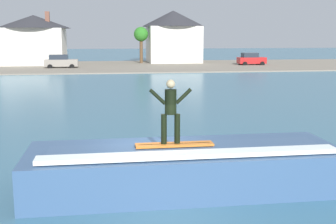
% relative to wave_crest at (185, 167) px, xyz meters
% --- Properties ---
extents(ground_plane, '(260.00, 260.00, 0.00)m').
position_rel_wave_crest_xyz_m(ground_plane, '(-1.01, 0.66, -0.63)').
color(ground_plane, '#396B85').
extents(wave_crest, '(8.87, 2.98, 1.34)m').
position_rel_wave_crest_xyz_m(wave_crest, '(0.00, 0.00, 0.00)').
color(wave_crest, '#38567F').
rests_on(wave_crest, ground_plane).
extents(surfboard, '(2.17, 0.43, 0.06)m').
position_rel_wave_crest_xyz_m(surfboard, '(-0.34, -0.20, 0.74)').
color(surfboard, orange).
rests_on(surfboard, wave_crest).
extents(surfer, '(1.19, 0.32, 1.78)m').
position_rel_wave_crest_xyz_m(surfer, '(-0.44, -0.18, 1.76)').
color(surfer, black).
rests_on(surfer, surfboard).
extents(shoreline_bank, '(120.00, 22.94, 0.14)m').
position_rel_wave_crest_xyz_m(shoreline_bank, '(-1.01, 49.42, -0.56)').
color(shoreline_bank, gray).
rests_on(shoreline_bank, ground_plane).
extents(car_near_shore, '(4.28, 2.16, 1.86)m').
position_rel_wave_crest_xyz_m(car_near_shore, '(-7.90, 46.88, 0.32)').
color(car_near_shore, gray).
rests_on(car_near_shore, ground_plane).
extents(car_far_shore, '(3.95, 2.10, 1.86)m').
position_rel_wave_crest_xyz_m(car_far_shore, '(18.76, 48.52, 0.31)').
color(car_far_shore, red).
rests_on(car_far_shore, ground_plane).
extents(house_with_chimney, '(10.57, 10.57, 7.69)m').
position_rel_wave_crest_xyz_m(house_with_chimney, '(-12.26, 54.45, 3.34)').
color(house_with_chimney, silver).
rests_on(house_with_chimney, ground_plane).
extents(house_gabled_white, '(9.88, 9.88, 8.16)m').
position_rel_wave_crest_xyz_m(house_gabled_white, '(8.66, 56.74, 3.85)').
color(house_gabled_white, silver).
rests_on(house_gabled_white, ground_plane).
extents(tree_tall_bare, '(2.18, 2.18, 5.60)m').
position_rel_wave_crest_xyz_m(tree_tall_bare, '(3.39, 54.70, 3.67)').
color(tree_tall_bare, brown).
rests_on(tree_tall_bare, ground_plane).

